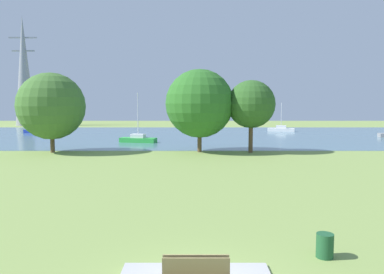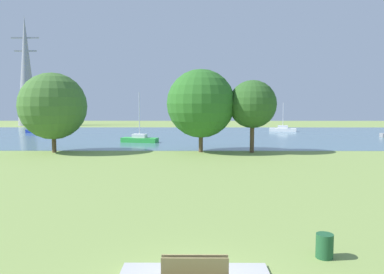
% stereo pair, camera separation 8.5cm
% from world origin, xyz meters
% --- Properties ---
extents(ground_plane, '(160.00, 160.00, 0.00)m').
position_xyz_m(ground_plane, '(0.00, 22.00, 0.00)').
color(ground_plane, '#7F994C').
extents(bench_facing_water, '(1.80, 0.48, 0.89)m').
position_xyz_m(bench_facing_water, '(0.00, 0.27, 0.47)').
color(bench_facing_water, '#A19089').
rests_on(bench_facing_water, concrete_pad).
extents(litter_bin, '(0.56, 0.56, 0.80)m').
position_xyz_m(litter_bin, '(4.27, 2.24, 0.40)').
color(litter_bin, '#1E512D').
rests_on(litter_bin, ground).
extents(water_surface, '(140.00, 40.00, 0.02)m').
position_xyz_m(water_surface, '(0.00, 50.00, 0.01)').
color(water_surface, slate).
rests_on(water_surface, ground).
extents(sailboat_green, '(5.02, 2.56, 6.55)m').
position_xyz_m(sailboat_green, '(-7.20, 38.80, 0.46)').
color(sailboat_green, green).
rests_on(sailboat_green, water_surface).
extents(sailboat_white, '(5.03, 2.78, 5.26)m').
position_xyz_m(sailboat_white, '(16.32, 58.27, 0.44)').
color(sailboat_white, white).
rests_on(sailboat_white, water_surface).
extents(sailboat_blue, '(4.89, 1.81, 6.47)m').
position_xyz_m(sailboat_blue, '(-26.95, 54.91, 0.46)').
color(sailboat_blue, blue).
rests_on(sailboat_blue, water_surface).
extents(tree_west_far, '(6.90, 6.90, 8.28)m').
position_xyz_m(tree_west_far, '(-14.65, 28.66, 4.82)').
color(tree_west_far, brown).
rests_on(tree_west_far, ground).
extents(tree_west_near, '(7.15, 7.15, 8.67)m').
position_xyz_m(tree_west_near, '(0.69, 29.08, 5.09)').
color(tree_west_near, brown).
rests_on(tree_west_near, ground).
extents(tree_east_near, '(4.96, 4.96, 7.52)m').
position_xyz_m(tree_east_near, '(6.02, 28.76, 5.02)').
color(tree_east_near, brown).
rests_on(tree_east_near, ground).
extents(electricity_pylon, '(6.40, 4.40, 25.41)m').
position_xyz_m(electricity_pylon, '(-39.20, 77.22, 12.72)').
color(electricity_pylon, gray).
rests_on(electricity_pylon, ground).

